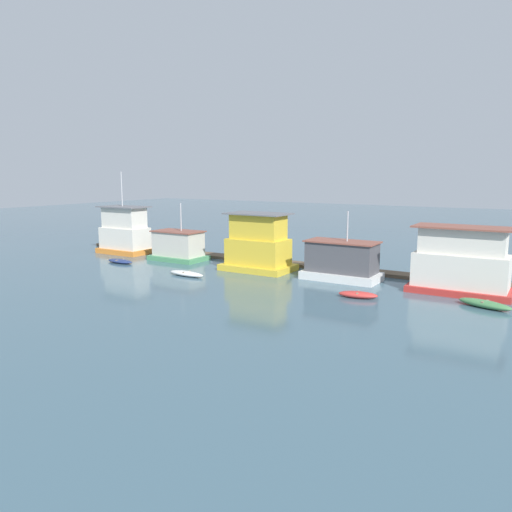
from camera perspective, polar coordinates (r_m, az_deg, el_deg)
ground_plane at (r=47.04m, az=0.64°, el=-1.51°), size 200.00×200.00×0.00m
dock_walkway at (r=49.87m, az=2.61°, el=-0.72°), size 51.00×1.85×0.30m
houseboat_orange at (r=58.21m, az=-14.77°, el=2.67°), size 5.91×3.58×9.13m
houseboat_green at (r=52.44m, az=-8.87°, el=1.12°), size 5.68×3.52×5.92m
houseboat_yellow at (r=46.18m, az=0.24°, el=1.22°), size 6.43×4.20×5.34m
houseboat_white at (r=42.80m, az=9.77°, el=-0.62°), size 6.45×3.40×5.83m
houseboat_red at (r=40.35m, az=22.38°, el=-0.79°), size 7.36×3.72×5.05m
dinghy_navy at (r=52.12m, az=-15.27°, el=-0.57°), size 3.40×1.48×0.37m
dinghy_white at (r=44.30m, az=-7.95°, el=-2.00°), size 3.77×1.29×0.43m
dinghy_red at (r=36.98m, az=11.58°, el=-4.35°), size 2.97×1.55×0.49m
dinghy_green at (r=37.00m, az=24.68°, el=-5.00°), size 3.76×2.16×0.51m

